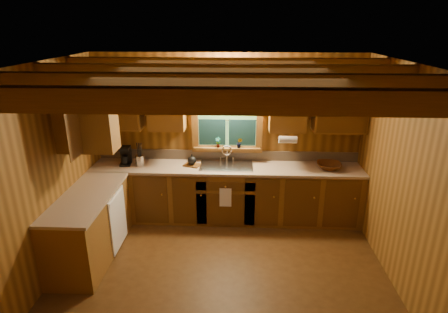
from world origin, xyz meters
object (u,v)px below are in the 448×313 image
Objects in this scene: sink at (226,169)px; cutting_board at (192,165)px; coffee_maker at (125,156)px; wicker_basket at (329,166)px.

cutting_board is at bearing -179.34° from sink.
wicker_basket is at bearing -8.56° from coffee_maker.
cutting_board is at bearing -8.82° from coffee_maker.
wicker_basket is (2.12, -0.03, 0.03)m from cutting_board.
coffee_maker is 3.17m from wicker_basket.
wicker_basket reaches higher than cutting_board.
coffee_maker is at bearing -163.15° from cutting_board.
wicker_basket is at bearing 17.24° from cutting_board.
cutting_board is 2.12m from wicker_basket.
cutting_board is at bearing 179.28° from wicker_basket.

